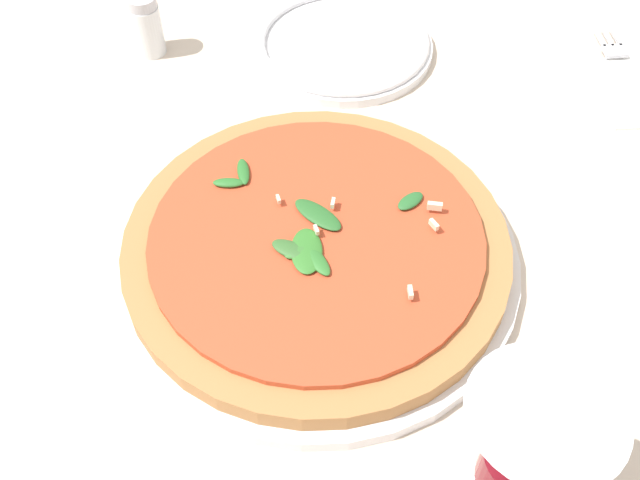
# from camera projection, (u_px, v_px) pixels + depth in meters

# --- Properties ---
(ground_plane) EXTENTS (6.00, 6.00, 0.00)m
(ground_plane) POSITION_uv_depth(u_px,v_px,m) (315.00, 280.00, 0.62)
(ground_plane) COLOR beige
(pizza_arugula_main) EXTENTS (0.34, 0.34, 0.05)m
(pizza_arugula_main) POSITION_uv_depth(u_px,v_px,m) (320.00, 250.00, 0.62)
(pizza_arugula_main) COLOR white
(pizza_arugula_main) RESTS_ON ground_plane
(wine_glass) EXTENTS (0.08, 0.08, 0.16)m
(wine_glass) POSITION_uv_depth(u_px,v_px,m) (526.00, 455.00, 0.41)
(wine_glass) COLOR white
(wine_glass) RESTS_ON ground_plane
(napkin) EXTENTS (0.12, 0.09, 0.01)m
(napkin) POSITION_uv_depth(u_px,v_px,m) (633.00, 91.00, 0.77)
(napkin) COLOR white
(napkin) RESTS_ON ground_plane
(fork) EXTENTS (0.19, 0.04, 0.00)m
(fork) POSITION_uv_depth(u_px,v_px,m) (632.00, 82.00, 0.77)
(fork) COLOR silver
(fork) RESTS_ON ground_plane
(side_plate_white) EXTENTS (0.19, 0.19, 0.02)m
(side_plate_white) POSITION_uv_depth(u_px,v_px,m) (344.00, 44.00, 0.81)
(side_plate_white) COLOR white
(side_plate_white) RESTS_ON ground_plane
(shaker_pepper) EXTENTS (0.03, 0.03, 0.07)m
(shaker_pepper) POSITION_uv_depth(u_px,v_px,m) (147.00, 26.00, 0.79)
(shaker_pepper) COLOR silver
(shaker_pepper) RESTS_ON ground_plane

